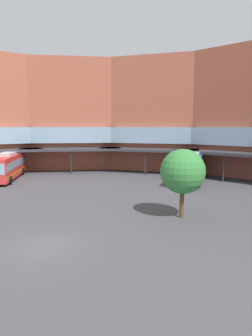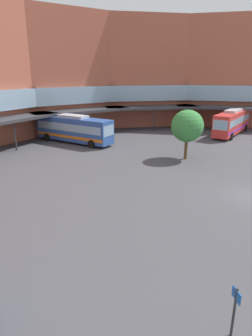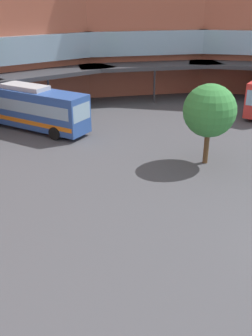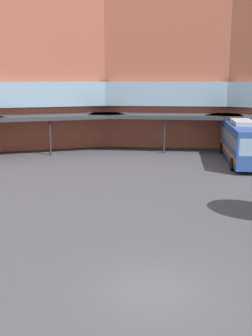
{
  "view_description": "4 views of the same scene",
  "coord_description": "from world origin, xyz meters",
  "views": [
    {
      "loc": [
        9.85,
        -14.95,
        7.41
      ],
      "look_at": [
        1.03,
        14.56,
        3.0
      ],
      "focal_mm": 30.81,
      "sensor_mm": 36.0,
      "label": 1
    },
    {
      "loc": [
        -24.28,
        -3.02,
        9.78
      ],
      "look_at": [
        -2.01,
        10.55,
        1.2
      ],
      "focal_mm": 31.73,
      "sensor_mm": 36.0,
      "label": 2
    },
    {
      "loc": [
        -17.21,
        0.56,
        11.06
      ],
      "look_at": [
        -1.43,
        9.67,
        2.82
      ],
      "focal_mm": 41.18,
      "sensor_mm": 36.0,
      "label": 3
    },
    {
      "loc": [
        0.52,
        -13.82,
        7.76
      ],
      "look_at": [
        -2.03,
        9.97,
        2.43
      ],
      "focal_mm": 43.41,
      "sensor_mm": 36.0,
      "label": 4
    }
  ],
  "objects": [
    {
      "name": "bus_2",
      "position": [
        7.29,
        24.84,
        1.98
      ],
      "size": [
        2.95,
        12.11,
        3.91
      ],
      "rotation": [
        0.0,
        0.0,
        4.7
      ],
      "color": "#2D519E",
      "rests_on": "ground"
    },
    {
      "name": "plaza_tree",
      "position": [
        7.66,
        8.35,
        3.83
      ],
      "size": [
        3.65,
        3.65,
        5.67
      ],
      "color": "brown",
      "rests_on": "ground"
    }
  ]
}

